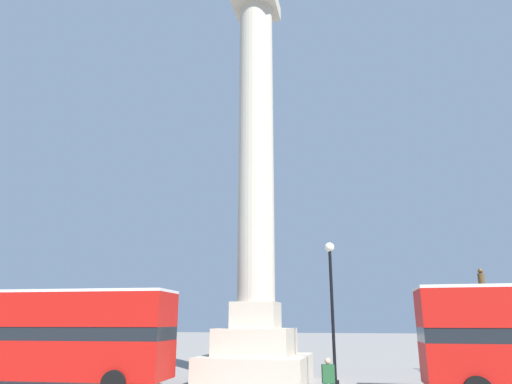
{
  "coord_description": "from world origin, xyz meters",
  "views": [
    {
      "loc": [
        5.26,
        -22.86,
        2.82
      ],
      "look_at": [
        0.0,
        0.0,
        9.5
      ],
      "focal_mm": 32.0,
      "sensor_mm": 36.0,
      "label": 1
    }
  ],
  "objects": [
    {
      "name": "monument_column",
      "position": [
        0.0,
        0.0,
        8.07
      ],
      "size": [
        4.98,
        4.98,
        22.74
      ],
      "color": "#BCB29E",
      "rests_on": "ground_plane"
    },
    {
      "name": "equestrian_statue",
      "position": [
        11.64,
        4.58,
        1.57
      ],
      "size": [
        3.76,
        3.43,
        5.64
      ],
      "rotation": [
        0.0,
        0.0,
        0.52
      ],
      "color": "#BCB29E",
      "rests_on": "ground_plane"
    },
    {
      "name": "pedestrian_near_lamp",
      "position": [
        3.92,
        -5.93,
        0.88
      ],
      "size": [
        0.45,
        0.3,
        1.61
      ],
      "rotation": [
        0.0,
        0.0,
        3.48
      ],
      "color": "#192347",
      "rests_on": "ground_plane"
    },
    {
      "name": "bus_b",
      "position": [
        -8.35,
        -4.55,
        2.3
      ],
      "size": [
        11.17,
        3.37,
        4.15
      ],
      "rotation": [
        0.0,
        0.0,
        0.07
      ],
      "color": "#B7140F",
      "rests_on": "ground_plane"
    },
    {
      "name": "street_lamp",
      "position": [
        3.88,
        -1.63,
        3.64
      ],
      "size": [
        0.44,
        0.44,
        6.35
      ],
      "color": "black",
      "rests_on": "ground_plane"
    },
    {
      "name": "ground_plane",
      "position": [
        0.0,
        0.0,
        0.0
      ],
      "size": [
        200.0,
        200.0,
        0.0
      ],
      "primitive_type": "plane",
      "color": "gray"
    }
  ]
}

